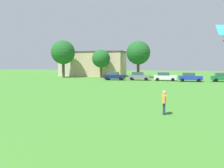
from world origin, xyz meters
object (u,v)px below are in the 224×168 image
object	(u,v)px
adult_bystander	(164,100)
tree_far_left	(63,52)
tree_far_right	(138,53)
parked_car_green_4	(223,77)
parked_car_white_2	(165,76)
parked_car_blue_3	(190,77)
tree_center	(101,59)
parked_car_navy_0	(114,76)
parked_car_gray_1	(139,76)

from	to	relation	value
adult_bystander	tree_far_left	bearing A→B (deg)	29.58
tree_far_right	parked_car_green_4	bearing A→B (deg)	-24.54
parked_car_white_2	parked_car_blue_3	size ratio (longest dim) A/B	1.00
tree_center	tree_far_right	bearing A→B (deg)	11.94
parked_car_navy_0	parked_car_blue_3	world-z (taller)	same
tree_center	tree_far_right	world-z (taller)	tree_far_right
adult_bystander	parked_car_blue_3	bearing A→B (deg)	-12.51
tree_far_right	tree_far_left	bearing A→B (deg)	-169.19
tree_far_left	tree_far_right	distance (m)	18.16
parked_car_navy_0	adult_bystander	bearing A→B (deg)	-69.89
parked_car_navy_0	tree_center	distance (m)	9.18
parked_car_navy_0	parked_car_white_2	size ratio (longest dim) A/B	1.00
parked_car_blue_3	tree_far_right	world-z (taller)	tree_far_right
parked_car_gray_1	tree_far_right	xyz separation A→B (m)	(-1.33, 7.85, 5.07)
parked_car_green_4	tree_center	xyz separation A→B (m)	(-25.90, 6.02, 3.69)
parked_car_navy_0	parked_car_white_2	xyz separation A→B (m)	(10.24, 0.39, 0.00)
adult_bystander	parked_car_navy_0	bearing A→B (deg)	14.46
parked_car_navy_0	parked_car_green_4	size ratio (longest dim) A/B	1.00
parked_car_navy_0	parked_car_blue_3	xyz separation A→B (m)	(14.91, -0.32, 0.00)
adult_bystander	tree_far_left	xyz separation A→B (m)	(-25.37, 35.93, 5.10)
parked_car_gray_1	tree_far_left	distance (m)	20.35
parked_car_navy_0	parked_car_gray_1	world-z (taller)	same
parked_car_green_4	parked_car_gray_1	bearing A→B (deg)	179.99
tree_far_left	tree_center	world-z (taller)	tree_far_left
adult_bystander	parked_car_blue_3	size ratio (longest dim) A/B	0.38
tree_far_right	tree_center	bearing A→B (deg)	-168.06
parked_car_navy_0	parked_car_green_4	world-z (taller)	same
parked_car_gray_1	tree_far_left	bearing A→B (deg)	166.93
parked_car_white_2	parked_car_green_4	xyz separation A→B (m)	(10.69, 0.36, 0.00)
parked_car_gray_1	tree_center	size ratio (longest dim) A/B	0.64
parked_car_green_4	tree_center	distance (m)	26.85
tree_center	tree_far_right	distance (m)	8.99
parked_car_green_4	tree_far_left	size ratio (longest dim) A/B	0.48
parked_car_gray_1	parked_car_green_4	distance (m)	15.89
parked_car_gray_1	tree_center	world-z (taller)	tree_center
tree_far_right	adult_bystander	bearing A→B (deg)	-79.15
parked_car_white_2	tree_far_left	world-z (taller)	tree_far_left
parked_car_blue_3	parked_car_green_4	distance (m)	6.11
parked_car_white_2	tree_far_left	size ratio (longest dim) A/B	0.48
parked_car_white_2	tree_far_right	world-z (taller)	tree_far_right
parked_car_navy_0	parked_car_gray_1	distance (m)	5.09
tree_far_left	tree_far_right	bearing A→B (deg)	10.81
adult_bystander	tree_center	world-z (taller)	tree_center
parked_car_gray_1	tree_far_left	size ratio (longest dim) A/B	0.48
parked_car_navy_0	parked_car_white_2	distance (m)	10.24
parked_car_navy_0	parked_car_green_4	bearing A→B (deg)	2.05
parked_car_gray_1	parked_car_green_4	size ratio (longest dim) A/B	1.00
adult_bystander	parked_car_blue_3	world-z (taller)	parked_car_blue_3
parked_car_white_2	parked_car_green_4	world-z (taller)	same
parked_car_white_2	tree_center	distance (m)	16.90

